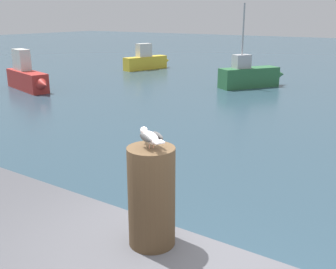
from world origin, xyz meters
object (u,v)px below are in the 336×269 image
object	(u,v)px
mooring_post	(152,197)
boat_red	(28,77)
boat_yellow	(147,61)
boat_green	(253,76)
seagull	(150,137)

from	to	relation	value
mooring_post	boat_red	bearing A→B (deg)	146.50
boat_red	boat_yellow	distance (m)	8.76
mooring_post	boat_green	size ratio (longest dim) A/B	0.23
seagull	boat_yellow	bearing A→B (deg)	126.92
mooring_post	boat_yellow	distance (m)	22.05
boat_red	boat_green	distance (m)	10.27
seagull	boat_red	xyz separation A→B (m)	(-13.35, 8.84, -1.74)
mooring_post	boat_red	xyz separation A→B (m)	(-13.36, 8.84, -1.21)
boat_green	boat_red	bearing A→B (deg)	-141.58
mooring_post	boat_red	size ratio (longest dim) A/B	0.24
seagull	boat_green	size ratio (longest dim) A/B	0.10
boat_green	boat_yellow	world-z (taller)	boat_green
seagull	boat_green	distance (m)	16.22
boat_red	boat_green	xyz separation A→B (m)	(8.05, 6.38, -0.04)
mooring_post	boat_red	world-z (taller)	mooring_post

